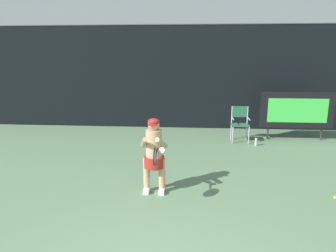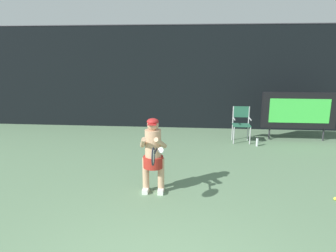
% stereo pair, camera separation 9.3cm
% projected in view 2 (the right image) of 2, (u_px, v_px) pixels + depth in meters
% --- Properties ---
extents(backdrop_screen, '(18.00, 0.12, 3.66)m').
position_uv_depth(backdrop_screen, '(186.00, 78.00, 10.88)').
color(backdrop_screen, black).
rests_on(backdrop_screen, ground).
extents(scoreboard, '(2.20, 0.21, 1.50)m').
position_uv_depth(scoreboard, '(298.00, 110.00, 9.43)').
color(scoreboard, black).
rests_on(scoreboard, ground).
extents(umpire_chair, '(0.52, 0.44, 1.08)m').
position_uv_depth(umpire_chair, '(241.00, 122.00, 9.34)').
color(umpire_chair, '#B7B7BC').
rests_on(umpire_chair, ground).
extents(water_bottle, '(0.07, 0.07, 0.27)m').
position_uv_depth(water_bottle, '(257.00, 142.00, 8.97)').
color(water_bottle, silver).
rests_on(water_bottle, ground).
extents(tennis_player, '(0.53, 0.61, 1.48)m').
position_uv_depth(tennis_player, '(153.00, 153.00, 5.85)').
color(tennis_player, white).
rests_on(tennis_player, ground).
extents(tennis_racket, '(0.03, 0.60, 0.31)m').
position_uv_depth(tennis_racket, '(153.00, 156.00, 5.14)').
color(tennis_racket, black).
extents(tennis_ball_loose, '(0.07, 0.07, 0.07)m').
position_uv_depth(tennis_ball_loose, '(335.00, 199.00, 5.66)').
color(tennis_ball_loose, '#CCDB3D').
rests_on(tennis_ball_loose, ground).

